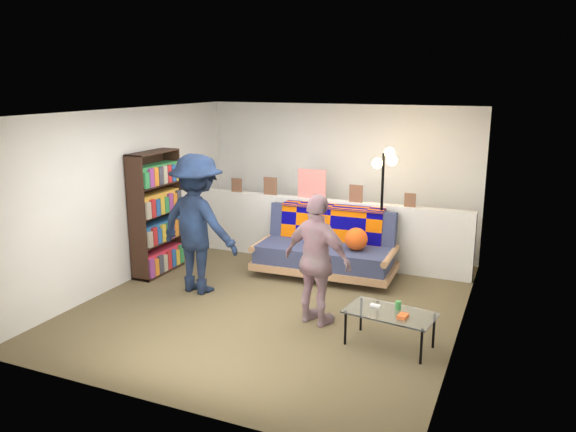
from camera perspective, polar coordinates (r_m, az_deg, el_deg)
The scene contains 10 objects.
ground at distance 7.25m, azimuth -1.27°, elevation -8.79°, with size 5.00×5.00×0.00m, color brown.
room_shell at distance 7.21m, azimuth 0.22°, elevation 4.92°, with size 4.60×5.05×2.45m.
half_wall_ledge at distance 8.67m, azimuth 3.67°, elevation -1.52°, with size 4.45×0.15×1.00m, color silver.
ledge_decor at distance 8.58m, azimuth 2.27°, elevation 2.97°, with size 2.97×0.02×0.45m.
futon_sofa at distance 8.12m, azimuth 3.99°, elevation -3.32°, with size 2.04×1.04×0.86m.
bookshelf at distance 8.34m, azimuth -13.26°, elevation -0.12°, with size 0.30×0.89×1.79m.
coffee_table at distance 6.10m, azimuth 10.37°, elevation -9.81°, with size 0.99×0.63×0.48m.
floor_lamp at distance 8.03m, azimuth 9.75°, elevation 3.02°, with size 0.39×0.34×1.85m.
person_left at distance 7.46m, azimuth -9.15°, elevation -0.82°, with size 1.19×0.69×1.85m, color black.
person_right at distance 6.42m, azimuth 3.00°, elevation -4.53°, with size 0.90×0.37×1.53m, color #CA8397.
Camera 1 is at (2.80, -6.08, 2.77)m, focal length 35.00 mm.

